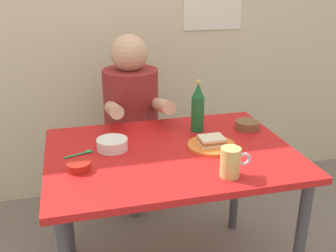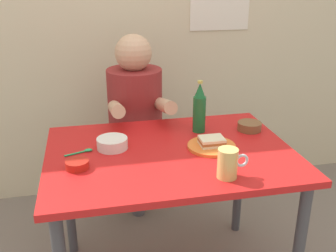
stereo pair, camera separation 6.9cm
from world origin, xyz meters
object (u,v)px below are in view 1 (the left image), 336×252
(dining_table, at_px, (171,169))
(beer_bottle, at_px, (198,109))
(sandwich, at_px, (212,141))
(condiment_bowl_brown, at_px, (247,125))
(stool, at_px, (133,167))
(plate_orange, at_px, (211,146))
(person_seated, at_px, (131,104))
(beer_mug, at_px, (231,162))

(dining_table, distance_m, beer_bottle, 0.34)
(sandwich, distance_m, condiment_bowl_brown, 0.30)
(stool, bearing_deg, sandwich, -67.32)
(stool, relative_size, plate_orange, 2.05)
(person_seated, distance_m, sandwich, 0.68)
(beer_bottle, bearing_deg, plate_orange, -89.52)
(dining_table, distance_m, plate_orange, 0.22)
(beer_bottle, bearing_deg, stool, 121.36)
(condiment_bowl_brown, bearing_deg, sandwich, -147.07)
(stool, height_order, beer_mug, beer_mug)
(person_seated, bearing_deg, sandwich, -66.96)
(sandwich, height_order, condiment_bowl_brown, sandwich)
(stool, distance_m, plate_orange, 0.80)
(person_seated, xyz_separation_m, sandwich, (0.27, -0.63, 0.01))
(stool, bearing_deg, plate_orange, -67.32)
(sandwich, xyz_separation_m, beer_mug, (-0.02, -0.28, 0.03))
(sandwich, relative_size, beer_mug, 0.87)
(plate_orange, relative_size, sandwich, 2.00)
(person_seated, bearing_deg, dining_table, -83.04)
(sandwich, bearing_deg, beer_bottle, 90.48)
(stool, height_order, sandwich, sandwich)
(person_seated, relative_size, condiment_bowl_brown, 6.00)
(stool, relative_size, sandwich, 4.09)
(condiment_bowl_brown, bearing_deg, plate_orange, -147.07)
(dining_table, distance_m, stool, 0.70)
(dining_table, height_order, stool, dining_table)
(beer_mug, distance_m, beer_bottle, 0.48)
(plate_orange, relative_size, beer_bottle, 0.84)
(beer_mug, bearing_deg, dining_table, 120.56)
(sandwich, distance_m, beer_bottle, 0.22)
(beer_mug, bearing_deg, stool, 104.88)
(dining_table, xyz_separation_m, person_seated, (-0.08, 0.62, 0.12))
(dining_table, relative_size, beer_bottle, 4.20)
(dining_table, xyz_separation_m, sandwich, (0.19, -0.01, 0.13))
(dining_table, bearing_deg, sandwich, -2.36)
(beer_mug, xyz_separation_m, condiment_bowl_brown, (0.28, 0.44, -0.04))
(person_seated, xyz_separation_m, plate_orange, (0.27, -0.63, -0.02))
(stool, distance_m, person_seated, 0.42)
(beer_bottle, bearing_deg, condiment_bowl_brown, -8.76)
(person_seated, xyz_separation_m, beer_mug, (0.24, -0.90, 0.03))
(beer_bottle, bearing_deg, person_seated, 122.03)
(sandwich, relative_size, beer_bottle, 0.42)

